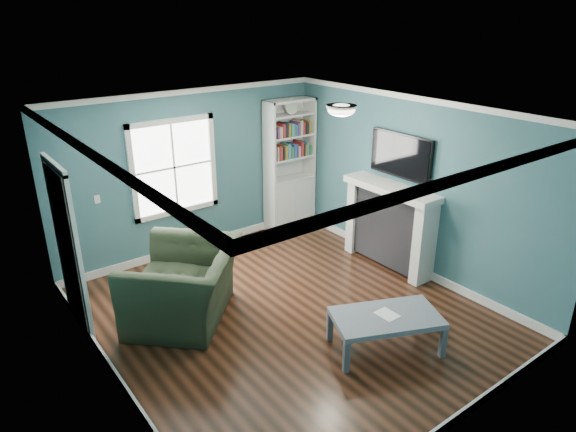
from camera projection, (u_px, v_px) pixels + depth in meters
floor at (288, 314)px, 6.69m from camera, size 5.00×5.00×0.00m
room_walls at (288, 201)px, 6.09m from camera, size 5.00×5.00×5.00m
trim at (288, 227)px, 6.22m from camera, size 4.50×5.00×2.60m
window at (174, 167)px, 7.81m from camera, size 1.40×0.06×1.50m
bookshelf at (289, 178)px, 9.03m from camera, size 0.90×0.35×2.31m
fireplace at (389, 227)px, 7.76m from camera, size 0.44×1.58×1.30m
tv at (401, 155)px, 7.41m from camera, size 0.06×1.10×0.65m
door at (67, 247)px, 6.08m from camera, size 0.12×0.98×2.17m
ceiling_fixture at (341, 109)px, 6.30m from camera, size 0.38×0.38×0.15m
light_switch at (97, 199)px, 7.23m from camera, size 0.08×0.01×0.12m
recliner at (183, 274)px, 6.40m from camera, size 1.67×1.67×1.25m
coffee_table at (386, 320)px, 5.89m from camera, size 1.39×1.11×0.44m
paper_sheet at (387, 314)px, 5.88m from camera, size 0.20×0.25×0.00m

